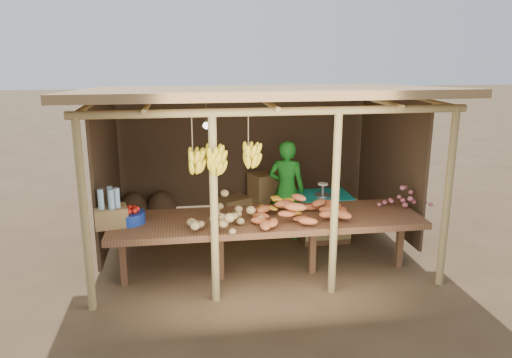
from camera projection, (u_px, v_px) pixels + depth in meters
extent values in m
plane|color=brown|center=(256.00, 247.00, 7.39)|extent=(60.00, 60.00, 0.00)
cylinder|color=#A18A53|center=(84.00, 217.00, 5.38)|extent=(0.09, 0.09, 2.20)
cylinder|color=#A18A53|center=(447.00, 200.00, 5.98)|extent=(0.09, 0.09, 2.20)
cylinder|color=#A18A53|center=(117.00, 158.00, 8.24)|extent=(0.09, 0.09, 2.20)
cylinder|color=#A18A53|center=(360.00, 150.00, 8.85)|extent=(0.09, 0.09, 2.20)
cylinder|color=#A18A53|center=(214.00, 211.00, 5.58)|extent=(0.09, 0.09, 2.20)
cylinder|color=#A18A53|center=(335.00, 205.00, 5.78)|extent=(0.09, 0.09, 2.20)
cylinder|color=#A18A53|center=(277.00, 112.00, 5.40)|extent=(4.40, 0.09, 0.09)
cylinder|color=#A18A53|center=(243.00, 89.00, 8.26)|extent=(4.40, 0.09, 0.09)
cube|color=#A0784A|center=(256.00, 91.00, 6.81)|extent=(4.70, 3.50, 0.28)
cube|color=#42301F|center=(243.00, 148.00, 8.50)|extent=(4.20, 0.04, 1.98)
cube|color=#42301F|center=(107.00, 170.00, 6.98)|extent=(0.04, 2.40, 1.98)
cube|color=#42301F|center=(389.00, 160.00, 7.57)|extent=(0.04, 2.40, 1.98)
cube|color=brown|center=(267.00, 220.00, 6.29)|extent=(3.90, 1.05, 0.08)
cube|color=brown|center=(123.00, 258.00, 6.14)|extent=(0.08, 0.08, 0.72)
cube|color=brown|center=(220.00, 252.00, 6.31)|extent=(0.08, 0.08, 0.72)
cube|color=brown|center=(312.00, 247.00, 6.48)|extent=(0.08, 0.08, 0.72)
cube|color=brown|center=(400.00, 242.00, 6.65)|extent=(0.08, 0.08, 0.72)
cylinder|color=navy|center=(129.00, 218.00, 6.07)|extent=(0.39, 0.39, 0.14)
cube|color=olive|center=(111.00, 217.00, 5.95)|extent=(0.43, 0.37, 0.24)
imported|color=#1B7A1E|center=(286.00, 190.00, 7.61)|extent=(0.66, 0.56, 1.53)
cube|color=brown|center=(323.00, 218.00, 7.66)|extent=(0.71, 0.60, 0.65)
cube|color=#0D9395|center=(324.00, 196.00, 7.57)|extent=(0.78, 0.67, 0.06)
cube|color=olive|center=(266.00, 207.00, 8.54)|extent=(0.62, 0.56, 0.40)
cube|color=olive|center=(266.00, 185.00, 8.43)|extent=(0.62, 0.56, 0.40)
cube|color=olive|center=(234.00, 209.00, 8.46)|extent=(0.62, 0.56, 0.40)
ellipsoid|color=#42301F|center=(133.00, 209.00, 8.20)|extent=(0.50, 0.50, 0.68)
ellipsoid|color=#42301F|center=(161.00, 208.00, 8.26)|extent=(0.50, 0.50, 0.68)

